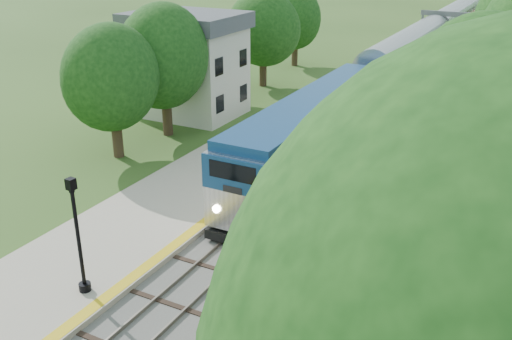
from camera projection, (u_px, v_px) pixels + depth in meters
The scene contains 9 objects.
trackbed at pixel (459, 63), 63.92m from camera, with size 9.50×170.00×0.28m.
platform at pixel (180, 199), 31.09m from camera, with size 6.40×68.00×0.38m, color #ADA38C.
yellow_stripe at pixel (225, 206), 29.79m from camera, with size 0.55×68.00×0.01m, color gold.
station_building at pixel (188, 64), 44.81m from camera, with size 8.60×6.60×8.00m.
signal_gantry at pixel (461, 26), 57.79m from camera, with size 8.40×0.38×6.20m.
trees_behind_platform at pixel (141, 89), 35.80m from camera, with size 7.82×53.32×7.21m.
train at pixel (467, 22), 77.20m from camera, with size 3.22×129.15×4.74m.
lamppost_far at pixel (79, 243), 21.98m from camera, with size 0.48×0.48×4.88m.
signal_farside at pixel (428, 132), 30.65m from camera, with size 0.32×0.26×5.88m.
Camera 1 is at (11.62, -6.87, 13.62)m, focal length 40.00 mm.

